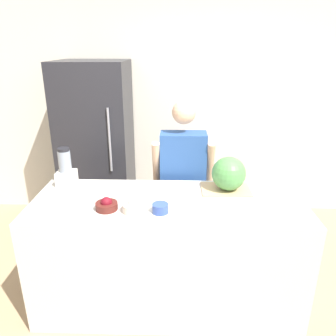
# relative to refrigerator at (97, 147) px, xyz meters

# --- Properties ---
(ground_plane) EXTENTS (14.00, 14.00, 0.00)m
(ground_plane) POSITION_rel_refrigerator_xyz_m (0.85, -1.71, -0.95)
(ground_plane) COLOR tan
(wall_back) EXTENTS (8.00, 0.06, 2.60)m
(wall_back) POSITION_rel_refrigerator_xyz_m (0.85, 0.41, 0.35)
(wall_back) COLOR silver
(wall_back) RESTS_ON ground_plane
(counter_island) EXTENTS (2.07, 0.79, 0.93)m
(counter_island) POSITION_rel_refrigerator_xyz_m (0.85, -1.31, -0.48)
(counter_island) COLOR beige
(counter_island) RESTS_ON ground_plane
(refrigerator) EXTENTS (0.76, 0.75, 1.89)m
(refrigerator) POSITION_rel_refrigerator_xyz_m (0.00, 0.00, 0.00)
(refrigerator) COLOR #232328
(refrigerator) RESTS_ON ground_plane
(person) EXTENTS (0.56, 0.26, 1.60)m
(person) POSITION_rel_refrigerator_xyz_m (0.97, -0.73, -0.13)
(person) COLOR gray
(person) RESTS_ON ground_plane
(cutting_board) EXTENTS (0.40, 0.27, 0.01)m
(cutting_board) POSITION_rel_refrigerator_xyz_m (1.31, -1.11, -0.01)
(cutting_board) COLOR tan
(cutting_board) RESTS_ON counter_island
(watermelon) EXTENTS (0.27, 0.27, 0.27)m
(watermelon) POSITION_rel_refrigerator_xyz_m (1.33, -1.12, 0.14)
(watermelon) COLOR #4C8C47
(watermelon) RESTS_ON cutting_board
(bowl_cherries) EXTENTS (0.16, 0.16, 0.10)m
(bowl_cherries) POSITION_rel_refrigerator_xyz_m (0.41, -1.47, 0.02)
(bowl_cherries) COLOR #511E19
(bowl_cherries) RESTS_ON counter_island
(bowl_cream) EXTENTS (0.17, 0.17, 0.11)m
(bowl_cream) POSITION_rel_refrigerator_xyz_m (0.62, -1.49, 0.03)
(bowl_cream) COLOR beige
(bowl_cream) RESTS_ON counter_island
(bowl_small_blue) EXTENTS (0.12, 0.12, 0.07)m
(bowl_small_blue) POSITION_rel_refrigerator_xyz_m (0.80, -1.51, 0.02)
(bowl_small_blue) COLOR #334C9E
(bowl_small_blue) RESTS_ON counter_island
(blender) EXTENTS (0.15, 0.15, 0.32)m
(blender) POSITION_rel_refrigerator_xyz_m (-0.02, -1.04, 0.12)
(blender) COLOR silver
(blender) RESTS_ON counter_island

